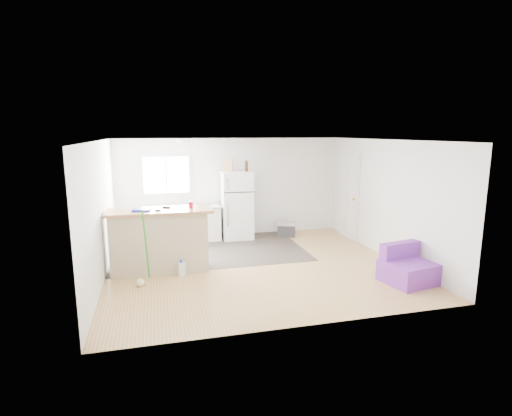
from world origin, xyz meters
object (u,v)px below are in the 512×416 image
Objects in this scene: cardboard_box at (228,165)px; bottle_right at (246,166)px; refrigerator at (237,205)px; red_cup at (191,205)px; blue_tray at (141,210)px; mop at (142,272)px; bottle_left at (246,166)px; cleaner_jug at (181,269)px; cooler at (286,229)px; kitchen_cabinets at (182,223)px; purple_seat at (407,269)px; peninsula at (160,240)px.

bottle_right is at bearing 4.23° from cardboard_box.
refrigerator is 0.97m from bottle_right.
blue_tray is (-0.88, -0.07, -0.04)m from red_cup.
mop is 5.21× the size of bottle_left.
cardboard_box is 0.43m from bottle_left.
cooler is at bearing 18.28° from cleaner_jug.
cooler is at bearing 44.71° from mop.
mop is 3.59m from cardboard_box.
kitchen_cabinets is 3.52× the size of cooler.
purple_seat is at bearing -51.33° from cooler.
mop is 10.86× the size of red_cup.
cleaner_jug is (-3.74, 1.28, -0.11)m from purple_seat.
cardboard_box is at bearing 113.86° from purple_seat.
kitchen_cabinets is at bearing 123.59° from purple_seat.
peninsula is 15.89× the size of red_cup.
purple_seat is 3.62× the size of bottle_left.
blue_tray reaches higher than peninsula.
cardboard_box reaches higher than mop.
refrigerator reaches higher than cleaner_jug.
blue_tray is (-3.37, -1.84, 1.01)m from cooler.
bottle_right is at bearing 55.91° from mop.
cardboard_box reaches higher than purple_seat.
blue_tray is at bearing -135.45° from refrigerator.
kitchen_cabinets is 15.57× the size of red_cup.
refrigerator reaches higher than blue_tray.
refrigerator reaches higher than kitchen_cabinets.
cardboard_box is (-2.44, 3.54, 1.55)m from purple_seat.
blue_tray reaches higher than purple_seat.
cleaner_jug is at bearing -119.60° from cooler.
peninsula is 1.17× the size of refrigerator.
mop is 4.34× the size of cardboard_box.
cleaner_jug is 1.17× the size of bottle_right.
purple_seat is 4.00m from red_cup.
bottle_right is at bearing 44.00° from peninsula.
blue_tray is at bearing 149.37° from purple_seat.
cardboard_box reaches higher than cooler.
bottle_left reaches higher than purple_seat.
peninsula is 3.60× the size of cooler.
red_cup is at bearing 2.68° from peninsula.
cleaner_jug is 3.09m from cardboard_box.
cardboard_box reaches higher than red_cup.
peninsula is 2.11× the size of purple_seat.
red_cup is (0.91, 0.69, 0.99)m from mop.
red_cup is (0.24, 0.38, 1.09)m from cleaner_jug.
refrigerator is 5.44× the size of cardboard_box.
mop is at bearing -132.87° from bottle_right.
refrigerator is 0.99m from cardboard_box.
cardboard_box is at bearing -3.56° from kitchen_cabinets.
refrigerator is 5.44× the size of blue_tray.
refrigerator is at bearing 42.78° from blue_tray.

